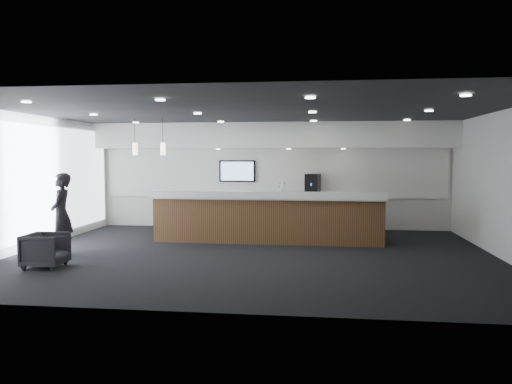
# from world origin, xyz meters

# --- Properties ---
(ground) EXTENTS (10.00, 10.00, 0.00)m
(ground) POSITION_xyz_m (0.00, 0.00, 0.00)
(ground) COLOR black
(ground) RESTS_ON ground
(ceiling) EXTENTS (10.00, 8.00, 0.02)m
(ceiling) POSITION_xyz_m (0.00, 0.00, 3.00)
(ceiling) COLOR black
(ceiling) RESTS_ON back_wall
(back_wall) EXTENTS (10.00, 0.02, 3.00)m
(back_wall) POSITION_xyz_m (0.00, 4.00, 1.50)
(back_wall) COLOR silver
(back_wall) RESTS_ON ground
(left_wall) EXTENTS (0.02, 8.00, 3.00)m
(left_wall) POSITION_xyz_m (-5.00, 0.00, 1.50)
(left_wall) COLOR silver
(left_wall) RESTS_ON ground
(right_wall) EXTENTS (0.02, 8.00, 3.00)m
(right_wall) POSITION_xyz_m (5.00, 0.00, 1.50)
(right_wall) COLOR silver
(right_wall) RESTS_ON ground
(soffit_bulkhead) EXTENTS (10.00, 0.90, 0.70)m
(soffit_bulkhead) POSITION_xyz_m (0.00, 3.55, 2.65)
(soffit_bulkhead) COLOR white
(soffit_bulkhead) RESTS_ON back_wall
(alcove_panel) EXTENTS (9.80, 0.06, 1.40)m
(alcove_panel) POSITION_xyz_m (0.00, 3.97, 1.60)
(alcove_panel) COLOR white
(alcove_panel) RESTS_ON back_wall
(window_blinds_wall) EXTENTS (0.04, 7.36, 2.55)m
(window_blinds_wall) POSITION_xyz_m (-4.96, 0.00, 1.50)
(window_blinds_wall) COLOR #ACBECE
(window_blinds_wall) RESTS_ON left_wall
(back_credenza) EXTENTS (5.06, 0.66, 0.95)m
(back_credenza) POSITION_xyz_m (-0.00, 3.64, 0.48)
(back_credenza) COLOR gray
(back_credenza) RESTS_ON ground
(wall_tv) EXTENTS (1.05, 0.08, 0.62)m
(wall_tv) POSITION_xyz_m (-1.00, 3.91, 1.65)
(wall_tv) COLOR black
(wall_tv) RESTS_ON back_wall
(pendant_left) EXTENTS (0.12, 0.12, 0.30)m
(pendant_left) POSITION_xyz_m (-2.40, 0.80, 2.25)
(pendant_left) COLOR beige
(pendant_left) RESTS_ON ceiling
(pendant_right) EXTENTS (0.12, 0.12, 0.30)m
(pendant_right) POSITION_xyz_m (-3.10, 0.80, 2.25)
(pendant_right) COLOR beige
(pendant_right) RESTS_ON ceiling
(ceiling_can_lights) EXTENTS (7.00, 5.00, 0.02)m
(ceiling_can_lights) POSITION_xyz_m (0.00, 0.00, 2.97)
(ceiling_can_lights) COLOR white
(ceiling_can_lights) RESTS_ON ceiling
(service_counter) EXTENTS (5.56, 0.99, 1.49)m
(service_counter) POSITION_xyz_m (0.12, 1.56, 0.57)
(service_counter) COLOR #4A2618
(service_counter) RESTS_ON ground
(coffee_machine) EXTENTS (0.45, 0.53, 0.64)m
(coffee_machine) POSITION_xyz_m (1.17, 3.68, 1.27)
(coffee_machine) COLOR black
(coffee_machine) RESTS_ON back_credenza
(info_sign_left) EXTENTS (0.17, 0.03, 0.24)m
(info_sign_left) POSITION_xyz_m (0.55, 3.50, 1.07)
(info_sign_left) COLOR white
(info_sign_left) RESTS_ON back_credenza
(info_sign_right) EXTENTS (0.18, 0.04, 0.24)m
(info_sign_right) POSITION_xyz_m (0.85, 3.58, 1.07)
(info_sign_right) COLOR white
(info_sign_right) RESTS_ON back_credenza
(armchair) EXTENTS (0.75, 0.73, 0.65)m
(armchair) POSITION_xyz_m (-3.70, -1.71, 0.32)
(armchair) COLOR black
(armchair) RESTS_ON ground
(lounge_guest) EXTENTS (0.55, 0.71, 1.72)m
(lounge_guest) POSITION_xyz_m (-4.01, -0.53, 0.86)
(lounge_guest) COLOR black
(lounge_guest) RESTS_ON ground
(cup_0) EXTENTS (0.10, 0.10, 0.09)m
(cup_0) POSITION_xyz_m (1.42, 3.55, 1.00)
(cup_0) COLOR white
(cup_0) RESTS_ON back_credenza
(cup_1) EXTENTS (0.14, 0.14, 0.09)m
(cup_1) POSITION_xyz_m (1.28, 3.55, 1.00)
(cup_1) COLOR white
(cup_1) RESTS_ON back_credenza
(cup_2) EXTENTS (0.12, 0.12, 0.09)m
(cup_2) POSITION_xyz_m (1.14, 3.55, 1.00)
(cup_2) COLOR white
(cup_2) RESTS_ON back_credenza
(cup_3) EXTENTS (0.13, 0.13, 0.09)m
(cup_3) POSITION_xyz_m (1.00, 3.55, 1.00)
(cup_3) COLOR white
(cup_3) RESTS_ON back_credenza
(cup_4) EXTENTS (0.14, 0.14, 0.09)m
(cup_4) POSITION_xyz_m (0.86, 3.55, 1.00)
(cup_4) COLOR white
(cup_4) RESTS_ON back_credenza
(cup_5) EXTENTS (0.11, 0.11, 0.09)m
(cup_5) POSITION_xyz_m (0.72, 3.55, 1.00)
(cup_5) COLOR white
(cup_5) RESTS_ON back_credenza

